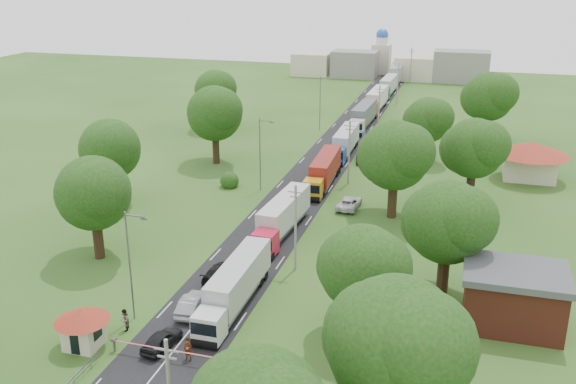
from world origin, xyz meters
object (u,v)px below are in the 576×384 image
(boom_barrier, at_px, (150,348))
(guard_booth, at_px, (82,323))
(info_sign, at_px, (364,138))
(pedestrian_near, at_px, (188,350))
(car_lane_front, at_px, (162,340))
(car_lane_mid, at_px, (193,304))
(truck_0, at_px, (235,285))

(boom_barrier, relative_size, guard_booth, 2.10)
(guard_booth, distance_m, info_sign, 61.27)
(info_sign, relative_size, pedestrian_near, 2.14)
(info_sign, height_order, car_lane_front, info_sign)
(boom_barrier, bearing_deg, car_lane_mid, 87.22)
(guard_booth, distance_m, pedestrian_near, 8.97)
(boom_barrier, relative_size, car_lane_mid, 1.89)
(truck_0, bearing_deg, guard_booth, -135.20)
(car_lane_front, bearing_deg, truck_0, -105.75)
(boom_barrier, bearing_deg, pedestrian_near, 9.36)
(car_lane_front, distance_m, car_lane_mid, 5.87)
(info_sign, distance_m, truck_0, 50.68)
(info_sign, height_order, car_lane_mid, info_sign)
(info_sign, bearing_deg, pedestrian_near, -93.39)
(info_sign, distance_m, car_lane_mid, 53.04)
(truck_0, bearing_deg, boom_barrier, -111.14)
(info_sign, height_order, pedestrian_near, info_sign)
(boom_barrier, height_order, info_sign, info_sign)
(pedestrian_near, bearing_deg, guard_booth, -175.19)
(info_sign, xyz_separation_m, pedestrian_near, (-3.53, -59.50, -2.04))
(car_lane_front, relative_size, car_lane_mid, 0.87)
(truck_0, bearing_deg, info_sign, 86.70)
(pedestrian_near, bearing_deg, truck_0, 87.67)
(truck_0, bearing_deg, car_lane_front, -113.02)
(car_lane_mid, bearing_deg, boom_barrier, 83.37)
(info_sign, height_order, truck_0, info_sign)
(car_lane_mid, bearing_deg, truck_0, -151.95)
(boom_barrier, height_order, pedestrian_near, pedestrian_near)
(info_sign, distance_m, car_lane_front, 58.88)
(boom_barrier, distance_m, guard_booth, 5.98)
(car_lane_front, bearing_deg, pedestrian_near, 167.33)
(info_sign, xyz_separation_m, car_lane_mid, (-6.20, -52.63, -2.20))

